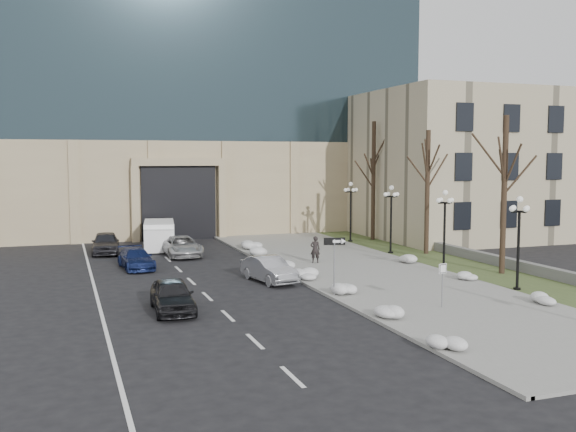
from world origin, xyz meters
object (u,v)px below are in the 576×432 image
object	(u,v)px
car_c	(136,259)
keep_sign	(443,276)
car_a	(172,295)
box_truck	(159,236)
car_e	(106,243)
pedestrian	(315,249)
lamppost_d	(351,204)
car_b	(269,269)
one_way_sign	(338,248)
car_d	(182,246)
lamppost_b	(445,218)
lamppost_c	(391,210)
lamppost_a	(519,230)

from	to	relation	value
car_c	keep_sign	xyz separation A→B (m)	(11.45, -15.14, 0.90)
car_a	keep_sign	world-z (taller)	keep_sign
box_truck	car_c	bearing A→B (deg)	-98.85
car_e	keep_sign	distance (m)	25.46
pedestrian	lamppost_d	distance (m)	11.01
car_a	pedestrian	xyz separation A→B (m)	(10.40, 9.33, 0.24)
car_b	lamppost_d	world-z (taller)	lamppost_d
car_e	car_b	bearing A→B (deg)	-56.00
one_way_sign	pedestrian	bearing A→B (deg)	87.80
car_d	one_way_sign	distance (m)	16.15
keep_sign	lamppost_b	distance (m)	10.44
lamppost_c	car_e	bearing A→B (deg)	159.48
box_truck	lamppost_d	bearing A→B (deg)	1.16
car_d	pedestrian	distance (m)	9.53
car_c	car_b	bearing A→B (deg)	-51.33
pedestrian	lamppost_c	distance (m)	7.14
car_b	car_c	world-z (taller)	car_b
car_d	car_a	bearing A→B (deg)	-102.68
pedestrian	keep_sign	distance (m)	12.98
car_a	lamppost_d	bearing A→B (deg)	48.98
pedestrian	car_b	bearing A→B (deg)	58.64
lamppost_d	keep_sign	bearing A→B (deg)	-104.79
keep_sign	lamppost_d	size ratio (longest dim) A/B	0.43
car_e	lamppost_a	bearing A→B (deg)	-42.55
car_b	keep_sign	size ratio (longest dim) A/B	2.02
pedestrian	lamppost_b	bearing A→B (deg)	159.96
car_b	lamppost_b	size ratio (longest dim) A/B	0.87
car_e	box_truck	xyz separation A→B (m)	(3.89, 1.43, 0.17)
pedestrian	box_truck	distance (m)	13.26
car_d	keep_sign	bearing A→B (deg)	-68.47
lamppost_d	car_c	bearing A→B (deg)	-159.36
car_d	pedestrian	bearing A→B (deg)	-41.76
box_truck	keep_sign	size ratio (longest dim) A/B	3.08
car_d	lamppost_c	bearing A→B (deg)	-17.59
car_c	car_e	world-z (taller)	car_e
car_a	car_e	size ratio (longest dim) A/B	0.94
car_c	car_e	distance (m)	7.00
car_d	lamppost_b	size ratio (longest dim) A/B	1.03
car_d	car_e	bearing A→B (deg)	147.91
box_truck	lamppost_a	bearing A→B (deg)	-47.30
car_e	box_truck	size ratio (longest dim) A/B	0.71
keep_sign	lamppost_c	size ratio (longest dim) A/B	0.43
car_e	lamppost_b	size ratio (longest dim) A/B	0.94
car_d	box_truck	distance (m)	4.39
car_a	lamppost_b	size ratio (longest dim) A/B	0.88
car_b	pedestrian	bearing A→B (deg)	33.76
lamppost_b	pedestrian	bearing A→B (deg)	146.09
car_e	lamppost_d	distance (m)	18.61
one_way_sign	keep_sign	xyz separation A→B (m)	(3.28, -3.80, -0.86)
car_c	lamppost_a	world-z (taller)	lamppost_a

